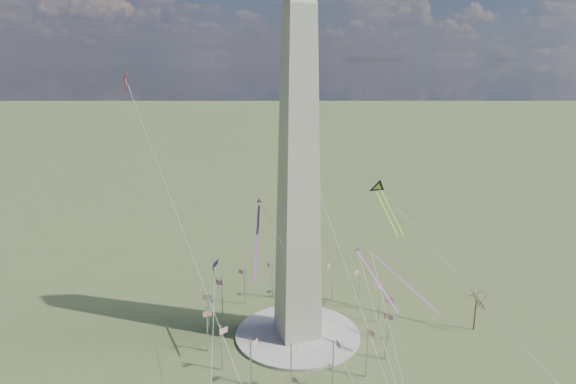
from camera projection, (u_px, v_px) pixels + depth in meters
name	position (u px, v px, depth m)	size (l,w,h in m)	color
ground	(298.00, 336.00, 148.61)	(2000.00, 2000.00, 0.00)	#556130
plaza	(298.00, 334.00, 148.51)	(36.00, 36.00, 0.80)	beige
washington_monument	(298.00, 174.00, 136.62)	(15.56, 15.56, 100.00)	#ADA690
flagpole_ring	(298.00, 313.00, 146.79)	(54.40, 54.40, 13.00)	silver
tree_near	(477.00, 298.00, 149.46)	(8.15, 8.15, 14.27)	#423728
kite_delta_black	(379.00, 190.00, 155.18)	(5.98, 16.20, 13.58)	black
kite_diamond_purple	(215.00, 267.00, 139.46)	(2.15, 3.18, 9.44)	navy
kite_streamer_left	(371.00, 272.00, 140.49)	(5.03, 18.10, 12.56)	#FF284C
kite_streamer_mid	(258.00, 228.00, 138.35)	(8.56, 22.33, 15.86)	#FF284C
kite_streamer_right	(393.00, 271.00, 159.82)	(15.64, 19.83, 16.42)	#FF284C
kite_small_red	(125.00, 78.00, 155.06)	(1.26, 2.07, 4.76)	red
kite_small_white	(291.00, 113.00, 185.18)	(1.54, 2.24, 4.68)	white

